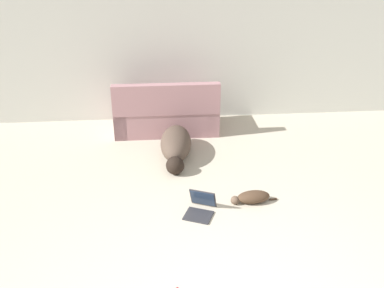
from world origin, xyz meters
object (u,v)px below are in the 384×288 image
object	(u,v)px
couch	(166,115)
cat	(252,197)
dog	(176,145)
laptop_open	(201,205)

from	to	relation	value
couch	cat	distance (m)	2.40
couch	cat	world-z (taller)	couch
dog	cat	distance (m)	1.53
cat	laptop_open	xyz separation A→B (m)	(-0.62, -0.13, 0.01)
dog	laptop_open	distance (m)	1.42
couch	dog	bearing A→B (deg)	96.45
couch	laptop_open	xyz separation A→B (m)	(0.32, -2.33, -0.20)
laptop_open	dog	bearing A→B (deg)	122.01
dog	cat	xyz separation A→B (m)	(0.84, -1.27, -0.12)
laptop_open	couch	bearing A→B (deg)	121.02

